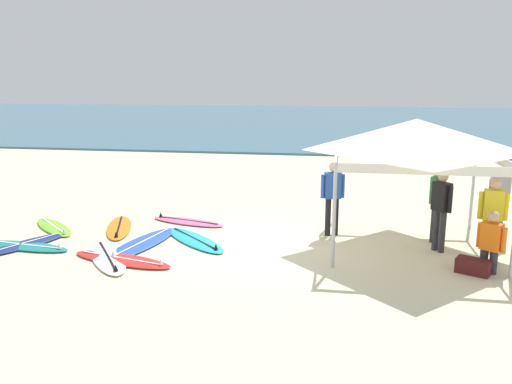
# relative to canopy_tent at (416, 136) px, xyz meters

# --- Properties ---
(ground_plane) EXTENTS (80.00, 80.00, 0.00)m
(ground_plane) POSITION_rel_canopy_tent_xyz_m (-3.00, -0.64, -2.39)
(ground_plane) COLOR beige
(sea) EXTENTS (80.00, 36.00, 0.10)m
(sea) POSITION_rel_canopy_tent_xyz_m (-3.00, 30.57, -2.34)
(sea) COLOR #386B84
(sea) RESTS_ON ground
(canopy_tent) EXTENTS (3.37, 3.37, 2.75)m
(canopy_tent) POSITION_rel_canopy_tent_xyz_m (0.00, 0.00, 0.00)
(canopy_tent) COLOR #B7B7BC
(canopy_tent) RESTS_ON ground
(surfboard_navy) EXTENTS (1.38, 2.06, 0.19)m
(surfboard_navy) POSITION_rel_canopy_tent_xyz_m (-8.27, -1.37, -2.35)
(surfboard_navy) COLOR navy
(surfboard_navy) RESTS_ON ground
(surfboard_orange) EXTENTS (1.21, 2.15, 0.19)m
(surfboard_orange) POSITION_rel_canopy_tent_xyz_m (-6.75, 0.18, -2.35)
(surfboard_orange) COLOR orange
(surfboard_orange) RESTS_ON ground
(surfboard_pink) EXTENTS (2.06, 1.05, 0.19)m
(surfboard_pink) POSITION_rel_canopy_tent_xyz_m (-5.27, 0.96, -2.35)
(surfboard_pink) COLOR pink
(surfboard_pink) RESTS_ON ground
(surfboard_white) EXTENTS (1.75, 2.21, 0.19)m
(surfboard_white) POSITION_rel_canopy_tent_xyz_m (-6.13, -1.85, -2.35)
(surfboard_white) COLOR white
(surfboard_white) RESTS_ON ground
(surfboard_lime) EXTENTS (1.77, 1.71, 0.19)m
(surfboard_lime) POSITION_rel_canopy_tent_xyz_m (-8.33, -0.03, -2.35)
(surfboard_lime) COLOR #7AD12D
(surfboard_lime) RESTS_ON ground
(surfboard_cyan) EXTENTS (2.02, 2.04, 0.19)m
(surfboard_cyan) POSITION_rel_canopy_tent_xyz_m (-4.69, -0.47, -2.35)
(surfboard_cyan) COLOR #23B2CC
(surfboard_cyan) RESTS_ON ground
(surfboard_blue) EXTENTS (1.23, 2.57, 0.19)m
(surfboard_blue) POSITION_rel_canopy_tent_xyz_m (-5.76, -0.89, -2.35)
(surfboard_blue) COLOR blue
(surfboard_blue) RESTS_ON ground
(surfboard_teal) EXTENTS (2.10, 0.84, 0.19)m
(surfboard_teal) POSITION_rel_canopy_tent_xyz_m (-8.14, -1.47, -2.35)
(surfboard_teal) COLOR #19847F
(surfboard_teal) RESTS_ON ground
(surfboard_red) EXTENTS (2.35, 1.18, 0.19)m
(surfboard_red) POSITION_rel_canopy_tent_xyz_m (-5.78, -1.94, -2.35)
(surfboard_red) COLOR red
(surfboard_red) RESTS_ON ground
(person_black) EXTENTS (0.39, 0.46, 1.71)m
(person_black) POSITION_rel_canopy_tent_xyz_m (0.56, -0.30, -1.40)
(person_black) COLOR #2D2D33
(person_black) RESTS_ON ground
(person_blue) EXTENTS (0.54, 0.29, 1.71)m
(person_blue) POSITION_rel_canopy_tent_xyz_m (-1.69, 0.48, -1.40)
(person_blue) COLOR black
(person_blue) RESTS_ON ground
(person_yellow) EXTENTS (0.54, 0.27, 1.71)m
(person_yellow) POSITION_rel_canopy_tent_xyz_m (1.41, -0.89, -1.40)
(person_yellow) COLOR #2D2D33
(person_yellow) RESTS_ON ground
(person_green) EXTENTS (0.37, 0.49, 1.71)m
(person_green) POSITION_rel_canopy_tent_xyz_m (0.59, 0.38, -1.40)
(person_green) COLOR #2D2D33
(person_green) RESTS_ON ground
(person_grey) EXTENTS (0.51, 0.35, 1.71)m
(person_grey) POSITION_rel_canopy_tent_xyz_m (1.93, 0.60, -1.40)
(person_grey) COLOR #383842
(person_grey) RESTS_ON ground
(person_orange) EXTENTS (0.45, 0.40, 1.20)m
(person_orange) POSITION_rel_canopy_tent_xyz_m (1.28, -1.44, -1.73)
(person_orange) COLOR #2D2D33
(person_orange) RESTS_ON ground
(gear_bag_near_tent) EXTENTS (0.68, 0.56, 0.28)m
(gear_bag_near_tent) POSITION_rel_canopy_tent_xyz_m (0.98, -1.53, -2.25)
(gear_bag_near_tent) COLOR #4C1919
(gear_bag_near_tent) RESTS_ON ground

